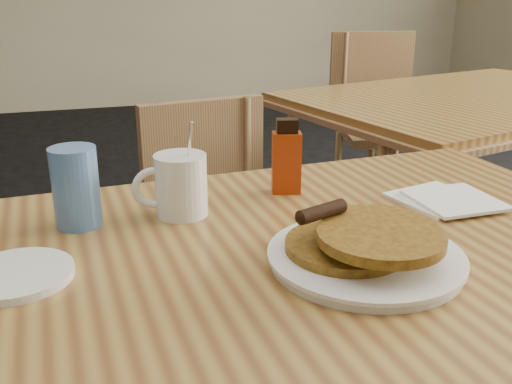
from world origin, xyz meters
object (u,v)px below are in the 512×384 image
at_px(main_table, 310,266).
at_px(blue_tumbler, 76,187).
at_px(syrup_bottle, 286,159).
at_px(pancake_plate, 366,248).
at_px(neighbor_table, 475,105).
at_px(chair_main_far, 212,221).
at_px(coffee_mug, 179,184).
at_px(chair_neighbor_far, 378,109).

xyz_separation_m(main_table, blue_tumbler, (-0.35, 0.18, 0.11)).
bearing_deg(syrup_bottle, pancake_plate, -74.83).
relative_size(neighbor_table, pancake_plate, 5.48).
distance_m(main_table, syrup_bottle, 0.26).
relative_size(main_table, chair_main_far, 1.48).
xyz_separation_m(main_table, syrup_bottle, (0.04, 0.23, 0.11)).
xyz_separation_m(chair_main_far, coffee_mug, (-0.18, -0.56, 0.31)).
relative_size(chair_main_far, syrup_bottle, 5.67).
bearing_deg(pancake_plate, chair_neighbor_far, 60.12).
distance_m(neighbor_table, syrup_bottle, 1.34).
relative_size(neighbor_table, chair_main_far, 1.88).
height_order(neighbor_table, chair_neighbor_far, chair_neighbor_far).
height_order(chair_main_far, blue_tumbler, blue_tumbler).
distance_m(chair_neighbor_far, pancake_plate, 2.16).
xyz_separation_m(chair_main_far, pancake_plate, (0.04, -0.83, 0.28)).
xyz_separation_m(chair_neighbor_far, pancake_plate, (-1.07, -1.86, 0.22)).
height_order(neighbor_table, coffee_mug, coffee_mug).
height_order(main_table, syrup_bottle, syrup_bottle).
xyz_separation_m(neighbor_table, blue_tumbler, (-1.45, -0.85, 0.11)).
xyz_separation_m(neighbor_table, pancake_plate, (-1.06, -1.12, 0.06)).
bearing_deg(blue_tumbler, chair_main_far, 57.34).
bearing_deg(main_table, coffee_mug, 134.69).
bearing_deg(main_table, syrup_bottle, 79.25).
relative_size(chair_main_far, pancake_plate, 2.91).
bearing_deg(neighbor_table, syrup_bottle, -143.05).
relative_size(chair_neighbor_far, syrup_bottle, 6.32).
xyz_separation_m(chair_neighbor_far, blue_tumbler, (-1.46, -1.59, 0.27)).
bearing_deg(chair_neighbor_far, blue_tumbler, -117.79).
height_order(chair_main_far, syrup_bottle, syrup_bottle).
bearing_deg(neighbor_table, main_table, -137.04).
relative_size(coffee_mug, blue_tumbler, 1.27).
bearing_deg(pancake_plate, syrup_bottle, 90.33).
relative_size(chair_main_far, coffee_mug, 4.83).
xyz_separation_m(main_table, neighbor_table, (1.11, 1.03, 0.00)).
height_order(pancake_plate, syrup_bottle, syrup_bottle).
relative_size(main_table, coffee_mug, 7.16).
height_order(neighbor_table, chair_main_far, chair_main_far).
bearing_deg(chair_main_far, pancake_plate, -96.36).
xyz_separation_m(pancake_plate, coffee_mug, (-0.22, 0.27, 0.03)).
bearing_deg(blue_tumbler, main_table, -27.68).
xyz_separation_m(coffee_mug, blue_tumbler, (-0.17, 0.00, 0.01)).
relative_size(neighbor_table, chair_neighbor_far, 1.69).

